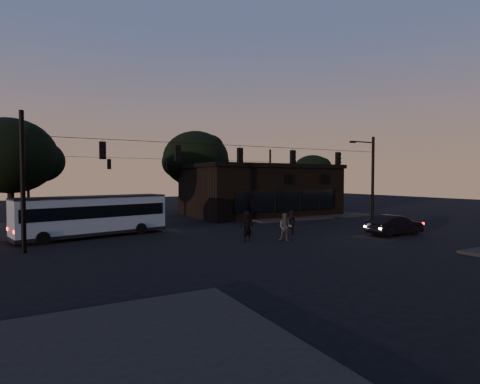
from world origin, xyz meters
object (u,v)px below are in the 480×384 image
pedestrian_b (285,227)px  car (395,225)px  building (260,190)px  pedestrian_c (292,223)px  pedestrian_a (248,228)px  bus (93,214)px  pedestrian_d (247,223)px

pedestrian_b → car: bearing=29.1°
building → car: building is taller
building → car: (0.49, -17.11, -2.01)m
building → pedestrian_c: size_ratio=9.02×
car → pedestrian_a: size_ratio=2.45×
building → pedestrian_c: (-5.73, -13.52, -1.85)m
bus → car: (18.52, -9.23, -0.85)m
building → pedestrian_b: (-7.65, -15.46, -1.83)m
pedestrian_a → pedestrian_d: 2.79m
building → pedestrian_a: (-9.81, -14.44, -1.84)m
pedestrian_a → pedestrian_c: bearing=16.0°
building → pedestrian_d: (-8.47, -11.99, -1.88)m
building → bus: size_ratio=1.53×
pedestrian_a → car: bearing=-11.3°
pedestrian_c → pedestrian_d: 3.13m
building → pedestrian_b: 17.34m
car → pedestrian_d: (-8.96, 5.11, 0.13)m
pedestrian_c → pedestrian_d: pedestrian_c is taller
pedestrian_c → car: bearing=123.7°
building → pedestrian_a: bearing=-124.2°
car → pedestrian_d: 10.31m
building → pedestrian_c: building is taller
pedestrian_b → pedestrian_d: size_ratio=1.05×
bus → pedestrian_b: bus is taller
pedestrian_d → building: bearing=-127.9°
car → pedestrian_c: (-6.22, 3.59, 0.16)m
building → pedestrian_d: building is taller
bus → pedestrian_b: size_ratio=5.76×
car → bus: bearing=64.6°
bus → building: bearing=10.4°
pedestrian_a → pedestrian_d: bearing=64.6°
bus → pedestrian_b: (10.38, -7.59, -0.67)m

